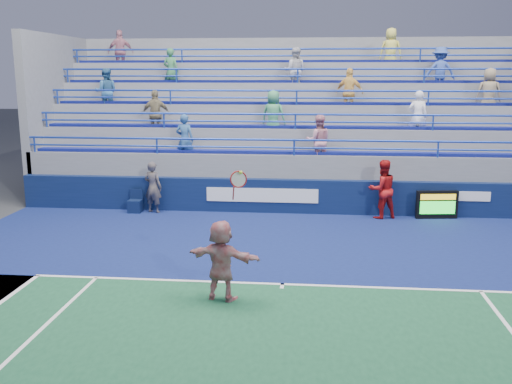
# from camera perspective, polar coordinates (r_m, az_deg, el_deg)

# --- Properties ---
(ground) EXTENTS (120.00, 120.00, 0.00)m
(ground) POSITION_cam_1_polar(r_m,az_deg,el_deg) (12.33, 2.65, -9.29)
(ground) COLOR #333538
(sponsor_wall) EXTENTS (18.00, 0.32, 1.10)m
(sponsor_wall) POSITION_cam_1_polar(r_m,az_deg,el_deg) (18.41, 3.76, -0.43)
(sponsor_wall) COLOR #0B183D
(sponsor_wall) RESTS_ON ground
(bleacher_stand) EXTENTS (18.00, 5.60, 6.13)m
(bleacher_stand) POSITION_cam_1_polar(r_m,az_deg,el_deg) (21.97, 4.12, 4.17)
(bleacher_stand) COLOR slate
(bleacher_stand) RESTS_ON ground
(serve_speed_board) EXTENTS (1.29, 0.30, 0.89)m
(serve_speed_board) POSITION_cam_1_polar(r_m,az_deg,el_deg) (18.51, 17.64, -1.23)
(serve_speed_board) COLOR black
(serve_speed_board) RESTS_ON ground
(judge_chair) EXTENTS (0.42, 0.42, 0.74)m
(judge_chair) POSITION_cam_1_polar(r_m,az_deg,el_deg) (18.91, -11.97, -1.31)
(judge_chair) COLOR #0B1739
(judge_chair) RESTS_ON ground
(tennis_player) EXTENTS (1.59, 0.86, 2.63)m
(tennis_player) POSITION_cam_1_polar(r_m,az_deg,el_deg) (11.31, -3.48, -6.83)
(tennis_player) COLOR silver
(tennis_player) RESTS_ON ground
(line_judge) EXTENTS (0.70, 0.56, 1.68)m
(line_judge) POSITION_cam_1_polar(r_m,az_deg,el_deg) (18.66, -10.26, 0.46)
(line_judge) COLOR #131B35
(line_judge) RESTS_ON ground
(ball_girl) EXTENTS (1.08, 0.97, 1.84)m
(ball_girl) POSITION_cam_1_polar(r_m,az_deg,el_deg) (18.05, 12.52, 0.26)
(ball_girl) COLOR #AF1415
(ball_girl) RESTS_ON ground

